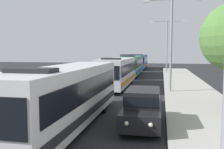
{
  "coord_description": "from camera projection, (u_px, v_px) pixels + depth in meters",
  "views": [
    {
      "loc": [
        3.3,
        0.94,
        3.81
      ],
      "look_at": [
        -0.49,
        19.55,
        2.01
      ],
      "focal_mm": 39.3,
      "sensor_mm": 36.0,
      "label": 1
    }
  ],
  "objects": [
    {
      "name": "bus_lead",
      "position": [
        68.0,
        94.0,
        12.29
      ],
      "size": [
        2.58,
        11.52,
        3.21
      ],
      "color": "silver",
      "rests_on": "ground_plane"
    },
    {
      "name": "bus_second_in_line",
      "position": [
        117.0,
        71.0,
        25.94
      ],
      "size": [
        2.58,
        10.78,
        3.21
      ],
      "color": "silver",
      "rests_on": "ground_plane"
    },
    {
      "name": "bus_middle",
      "position": [
        132.0,
        65.0,
        38.56
      ],
      "size": [
        2.58,
        12.11,
        3.21
      ],
      "color": "#33724C",
      "rests_on": "ground_plane"
    },
    {
      "name": "bus_fourth_in_line",
      "position": [
        140.0,
        61.0,
        52.52
      ],
      "size": [
        2.58,
        11.07,
        3.21
      ],
      "color": "#284C8C",
      "rests_on": "ground_plane"
    },
    {
      "name": "white_suv",
      "position": [
        143.0,
        106.0,
        12.42
      ],
      "size": [
        1.86,
        4.66,
        1.9
      ],
      "color": "black",
      "rests_on": "ground_plane"
    },
    {
      "name": "box_truck_oncoming",
      "position": [
        127.0,
        60.0,
        56.24
      ],
      "size": [
        2.35,
        8.38,
        3.15
      ],
      "color": "white",
      "rests_on": "ground_plane"
    },
    {
      "name": "streetlamp_mid",
      "position": [
        171.0,
        35.0,
        22.09
      ],
      "size": [
        5.06,
        0.28,
        8.49
      ],
      "color": "gray",
      "rests_on": "sidewalk"
    },
    {
      "name": "streetlamp_far",
      "position": [
        167.0,
        41.0,
        41.53
      ],
      "size": [
        5.84,
        0.28,
        8.92
      ],
      "color": "gray",
      "rests_on": "sidewalk"
    }
  ]
}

